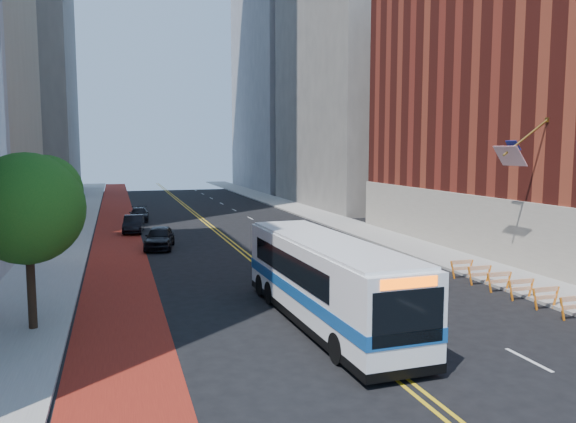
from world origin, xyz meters
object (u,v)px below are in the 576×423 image
(street_tree, at_px, (29,204))
(transit_bus, at_px, (325,279))
(car_b, at_px, (134,224))
(car_c, at_px, (139,214))
(car_a, at_px, (160,237))

(street_tree, xyz_separation_m, transit_bus, (10.98, -2.32, -3.12))
(transit_bus, xyz_separation_m, car_b, (-6.51, 27.72, -1.07))
(car_c, bearing_deg, street_tree, -95.23)
(car_a, height_order, car_b, car_a)
(street_tree, relative_size, transit_bus, 0.53)
(transit_bus, relative_size, car_c, 2.82)
(street_tree, bearing_deg, car_b, 80.01)
(street_tree, bearing_deg, car_c, 81.03)
(transit_bus, relative_size, car_a, 2.71)
(transit_bus, bearing_deg, car_b, 101.46)
(street_tree, xyz_separation_m, car_c, (5.21, 33.02, -4.27))
(transit_bus, height_order, car_c, transit_bus)
(car_a, distance_m, car_b, 8.56)
(transit_bus, xyz_separation_m, car_a, (-5.02, 19.29, -1.00))
(car_b, xyz_separation_m, car_c, (0.74, 7.63, -0.07))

